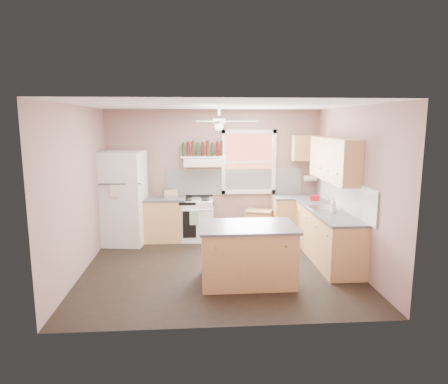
{
  "coord_description": "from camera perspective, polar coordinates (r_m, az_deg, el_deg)",
  "views": [
    {
      "loc": [
        -0.39,
        -6.44,
        2.43
      ],
      "look_at": [
        0.1,
        0.3,
        1.25
      ],
      "focal_mm": 32.0,
      "sensor_mm": 36.0,
      "label": 1
    }
  ],
  "objects": [
    {
      "name": "counter_right",
      "position": [
        7.3,
        14.58,
        -2.68
      ],
      "size": [
        0.62,
        2.22,
        0.04
      ],
      "primitive_type": "cube",
      "color": "#4B4B4D",
      "rests_on": "base_cabinet_right"
    },
    {
      "name": "upper_cabinet_corner",
      "position": [
        8.61,
        11.69,
        6.18
      ],
      "size": [
        0.6,
        0.33,
        0.52
      ],
      "primitive_type": "cube",
      "color": "tan",
      "rests_on": "wall_back"
    },
    {
      "name": "ceiling",
      "position": [
        6.46,
        -0.71,
        12.3
      ],
      "size": [
        4.5,
        4.5,
        0.0
      ],
      "primitive_type": "plane",
      "color": "white",
      "rests_on": "ground"
    },
    {
      "name": "base_cabinet_corner",
      "position": [
        8.65,
        10.3,
        -3.62
      ],
      "size": [
        1.0,
        0.6,
        0.86
      ],
      "primitive_type": "cube",
      "color": "tan",
      "rests_on": "floor"
    },
    {
      "name": "base_cabinet_left",
      "position": [
        8.41,
        -8.63,
        -3.96
      ],
      "size": [
        0.9,
        0.6,
        0.86
      ],
      "primitive_type": "cube",
      "color": "tan",
      "rests_on": "floor"
    },
    {
      "name": "paper_towel",
      "position": [
        8.74,
        12.24,
        1.92
      ],
      "size": [
        0.26,
        0.12,
        0.12
      ],
      "primitive_type": "cylinder",
      "rotation": [
        0.0,
        1.57,
        0.0
      ],
      "color": "white",
      "rests_on": "wall_back"
    },
    {
      "name": "window_frame",
      "position": [
        8.51,
        3.57,
        4.3
      ],
      "size": [
        1.16,
        0.07,
        1.36
      ],
      "primitive_type": "cube",
      "color": "white",
      "rests_on": "wall_back"
    },
    {
      "name": "faucet",
      "position": [
        7.52,
        15.28,
        -1.65
      ],
      "size": [
        0.03,
        0.03,
        0.14
      ],
      "primitive_type": "cylinder",
      "color": "silver",
      "rests_on": "sink"
    },
    {
      "name": "wine_bottles",
      "position": [
        8.33,
        -3.04,
        6.11
      ],
      "size": [
        0.86,
        0.06,
        0.31
      ],
      "color": "#143819",
      "rests_on": "bottle_shelf"
    },
    {
      "name": "refrigerator",
      "position": [
        8.24,
        -14.09,
        -0.84
      ],
      "size": [
        0.89,
        0.87,
        1.87
      ],
      "primitive_type": "cube",
      "rotation": [
        0.0,
        0.0,
        -0.13
      ],
      "color": "white",
      "rests_on": "floor"
    },
    {
      "name": "range_hood",
      "position": [
        8.23,
        -3.03,
        4.25
      ],
      "size": [
        0.78,
        0.5,
        0.14
      ],
      "primitive_type": "cube",
      "color": "white",
      "rests_on": "wall_back"
    },
    {
      "name": "wall_left",
      "position": [
        6.8,
        -20.2,
        0.14
      ],
      "size": [
        0.05,
        4.0,
        2.7
      ],
      "primitive_type": "cube",
      "color": "#8F6A62",
      "rests_on": "ground"
    },
    {
      "name": "sink",
      "position": [
        7.48,
        14.1,
        -2.24
      ],
      "size": [
        0.55,
        0.45,
        0.03
      ],
      "primitive_type": "cube",
      "color": "silver",
      "rests_on": "counter_right"
    },
    {
      "name": "counter_corner",
      "position": [
        8.56,
        10.39,
        -0.69
      ],
      "size": [
        1.02,
        0.62,
        0.04
      ],
      "primitive_type": "cube",
      "color": "#4B4B4D",
      "rests_on": "base_cabinet_corner"
    },
    {
      "name": "soap_bottle",
      "position": [
        7.08,
        15.33,
        -1.84
      ],
      "size": [
        0.1,
        0.1,
        0.27
      ],
      "primitive_type": "imported",
      "rotation": [
        0.0,
        0.0,
        1.59
      ],
      "color": "silver",
      "rests_on": "counter_right"
    },
    {
      "name": "island_top",
      "position": [
        6.06,
        3.38,
        -4.95
      ],
      "size": [
        1.47,
        0.96,
        0.04
      ],
      "primitive_type": "cube",
      "rotation": [
        0.0,
        0.0,
        0.0
      ],
      "color": "#4B4B4D",
      "rests_on": "island"
    },
    {
      "name": "floor",
      "position": [
        6.89,
        -0.66,
        -10.73
      ],
      "size": [
        4.5,
        4.5,
        0.0
      ],
      "primitive_type": "plane",
      "color": "black",
      "rests_on": "ground"
    },
    {
      "name": "cart",
      "position": [
        8.58,
        4.98,
        -4.73
      ],
      "size": [
        0.63,
        0.54,
        0.54
      ],
      "primitive_type": "cube",
      "rotation": [
        0.0,
        0.0,
        -0.39
      ],
      "color": "tan",
      "rests_on": "floor"
    },
    {
      "name": "wall_back",
      "position": [
        8.54,
        -1.51,
        2.65
      ],
      "size": [
        4.5,
        0.05,
        2.7
      ],
      "primitive_type": "cube",
      "color": "#8F6A62",
      "rests_on": "ground"
    },
    {
      "name": "red_caddy",
      "position": [
        8.13,
        12.84,
        -0.82
      ],
      "size": [
        0.21,
        0.18,
        0.1
      ],
      "primitive_type": "cube",
      "rotation": [
        0.0,
        0.0,
        -0.38
      ],
      "color": "#B60F1A",
      "rests_on": "counter_right"
    },
    {
      "name": "wall_right",
      "position": [
        7.05,
        18.1,
        0.6
      ],
      "size": [
        0.05,
        4.0,
        2.7
      ],
      "primitive_type": "cube",
      "color": "#8F6A62",
      "rests_on": "ground"
    },
    {
      "name": "counter_left",
      "position": [
        8.31,
        -8.71,
        -0.95
      ],
      "size": [
        0.92,
        0.62,
        0.04
      ],
      "primitive_type": "cube",
      "color": "#4B4B4D",
      "rests_on": "base_cabinet_left"
    },
    {
      "name": "island",
      "position": [
        6.19,
        3.33,
        -8.98
      ],
      "size": [
        1.39,
        0.88,
        0.86
      ],
      "primitive_type": "cube",
      "rotation": [
        0.0,
        0.0,
        0.0
      ],
      "color": "tan",
      "rests_on": "floor"
    },
    {
      "name": "stove",
      "position": [
        8.38,
        -3.94,
        -3.92
      ],
      "size": [
        0.74,
        0.69,
        0.86
      ],
      "primitive_type": "cube",
      "rotation": [
        0.0,
        0.0,
        -0.07
      ],
      "color": "white",
      "rests_on": "floor"
    },
    {
      "name": "base_cabinet_right",
      "position": [
        7.41,
        14.5,
        -6.08
      ],
      "size": [
        0.6,
        2.2,
        0.86
      ],
      "primitive_type": "cube",
      "color": "tan",
      "rests_on": "floor"
    },
    {
      "name": "backsplash_right",
      "position": [
        7.34,
        16.86,
        -0.37
      ],
      "size": [
        0.03,
        2.6,
        0.55
      ],
      "primitive_type": "cube",
      "color": "white",
      "rests_on": "wall_right"
    },
    {
      "name": "upper_cabinet_right",
      "position": [
        7.4,
        15.42,
        4.51
      ],
      "size": [
        0.33,
        1.8,
        0.76
      ],
      "primitive_type": "cube",
      "color": "tan",
      "rests_on": "wall_right"
    },
    {
      "name": "window_view",
      "position": [
        8.54,
        3.54,
        4.32
      ],
      "size": [
        1.0,
        0.02,
        1.2
      ],
      "primitive_type": "cube",
      "color": "brown",
      "rests_on": "wall_back"
    },
    {
      "name": "ceiling_fan_hub",
      "position": [
        6.45,
        -0.7,
        10.08
      ],
      "size": [
        0.2,
        0.2,
        0.08
      ],
      "primitive_type": "cylinder",
      "color": "white",
      "rests_on": "ceiling"
    },
    {
      "name": "toaster",
      "position": [
        8.27,
        -7.74,
        -0.2
      ],
      "size": [
        0.32,
        0.25,
        0.18
      ],
      "primitive_type": "cube",
      "rotation": [
        0.0,
        0.0,
        0.37
      ],
      "color": "silver",
      "rests_on": "counter_left"
    },
    {
      "name": "backsplash_back",
      "position": [
        8.56,
        1.52,
        1.48
      ],
      "size": [
        2.9,
        0.03,
        0.55
      ],
      "primitive_type": "cube",
      "color": "white",
      "rests_on": "wall_back"
    },
    {
      "name": "bottle_shelf",
      "position": [
        8.34,
        -3.06,
        5.01
      ],
      "size": [
        0.9,
        0.26,
        0.03
      ],
      "primitive_type": "cube",
      "color": "white",
      "rests_on": "range_hood"
    }
  ]
}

